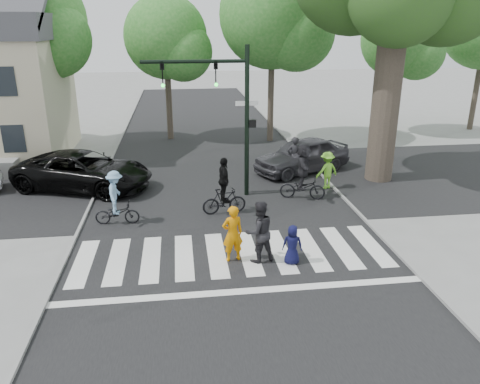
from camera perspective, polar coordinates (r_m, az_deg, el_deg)
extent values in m
plane|color=gray|center=(13.78, -0.42, -9.43)|extent=(120.00, 120.00, 0.00)
cube|color=black|center=(18.27, -2.38, -1.77)|extent=(10.00, 70.00, 0.01)
cube|color=black|center=(21.08, -3.14, 1.22)|extent=(70.00, 10.00, 0.01)
cube|color=gray|center=(18.54, -18.13, -2.32)|extent=(0.10, 70.00, 0.10)
cube|color=gray|center=(19.33, 12.69, -0.88)|extent=(0.10, 70.00, 0.10)
cube|color=silver|center=(14.88, -18.58, -8.17)|extent=(0.55, 3.00, 0.01)
cube|color=silver|center=(14.71, -14.73, -8.09)|extent=(0.55, 3.00, 0.01)
cube|color=silver|center=(14.61, -10.80, -7.97)|extent=(0.55, 3.00, 0.01)
cube|color=silver|center=(14.57, -6.84, -7.81)|extent=(0.55, 3.00, 0.01)
cube|color=silver|center=(14.60, -2.88, -7.61)|extent=(0.55, 3.00, 0.01)
cube|color=silver|center=(14.70, 1.04, -7.38)|extent=(0.55, 3.00, 0.01)
cube|color=silver|center=(14.87, 4.88, -7.13)|extent=(0.55, 3.00, 0.01)
cube|color=silver|center=(15.10, 8.61, -6.84)|extent=(0.55, 3.00, 0.01)
cube|color=silver|center=(15.40, 12.22, -6.54)|extent=(0.55, 3.00, 0.01)
cube|color=silver|center=(15.75, 15.67, -6.23)|extent=(0.55, 3.00, 0.01)
cube|color=silver|center=(12.75, 0.27, -12.02)|extent=(10.00, 0.30, 0.01)
cylinder|color=black|center=(18.69, 0.84, 8.33)|extent=(0.18, 0.18, 6.00)
cylinder|color=black|center=(18.18, -5.60, 15.56)|extent=(4.00, 0.14, 0.14)
imported|color=black|center=(18.27, -2.97, 14.23)|extent=(0.16, 0.20, 1.00)
sphere|color=#19E533|center=(18.19, -2.91, 12.94)|extent=(0.14, 0.14, 0.14)
imported|color=black|center=(18.21, -9.44, 13.98)|extent=(0.16, 0.20, 1.00)
sphere|color=#19E533|center=(18.14, -9.38, 12.69)|extent=(0.14, 0.14, 0.14)
cube|color=black|center=(18.73, 1.52, 8.35)|extent=(0.28, 0.18, 0.30)
cube|color=#FF660C|center=(18.74, 1.85, 8.36)|extent=(0.02, 0.14, 0.20)
cube|color=white|center=(18.55, 0.86, 10.76)|extent=(0.90, 0.04, 0.18)
cylinder|color=brown|center=(21.64, 17.35, 10.39)|extent=(1.20, 1.20, 7.00)
cylinder|color=brown|center=(21.34, 19.21, 18.20)|extent=(1.29, 1.74, 2.93)
cylinder|color=brown|center=(28.84, -23.09, 11.33)|extent=(0.36, 0.36, 6.44)
sphere|color=#287724|center=(28.62, -24.13, 18.59)|extent=(5.80, 5.80, 5.80)
sphere|color=#287724|center=(27.50, -21.93, 16.95)|extent=(4.06, 4.06, 4.06)
cylinder|color=brown|center=(28.99, -8.71, 11.85)|extent=(0.36, 0.36, 5.60)
sphere|color=#287724|center=(28.73, -9.06, 18.18)|extent=(4.80, 4.80, 4.80)
sphere|color=#287724|center=(28.04, -6.95, 16.60)|extent=(3.36, 3.36, 3.36)
cylinder|color=brown|center=(28.16, 3.81, 12.95)|extent=(0.36, 0.36, 6.72)
sphere|color=#287724|center=(27.96, 4.00, 20.78)|extent=(6.00, 6.00, 6.00)
sphere|color=#287724|center=(27.35, 6.94, 18.70)|extent=(4.20, 4.20, 4.20)
cylinder|color=brown|center=(31.53, 18.20, 11.62)|extent=(0.36, 0.36, 5.46)
sphere|color=#287724|center=(31.29, 18.84, 17.26)|extent=(4.60, 4.60, 4.60)
sphere|color=#287724|center=(31.11, 20.82, 15.58)|extent=(3.22, 3.22, 3.22)
cylinder|color=brown|center=(34.98, 26.95, 11.79)|extent=(0.36, 0.36, 6.16)
cube|color=black|center=(24.19, -25.88, 5.86)|extent=(1.00, 0.06, 1.30)
cube|color=black|center=(23.78, -26.83, 11.92)|extent=(1.00, 0.06, 1.30)
imported|color=orange|center=(13.90, -0.91, -5.09)|extent=(0.71, 0.54, 1.75)
imported|color=#0E0F34|center=(13.91, 6.39, -6.41)|extent=(0.66, 0.50, 1.22)
imported|color=black|center=(13.84, 2.33, -4.86)|extent=(1.09, 0.95, 1.91)
imported|color=black|center=(17.14, -14.74, -2.51)|extent=(1.57, 0.62, 0.81)
imported|color=#77A2C7|center=(16.87, -14.96, -0.06)|extent=(0.63, 1.03, 1.56)
imported|color=black|center=(17.45, -1.94, -1.09)|extent=(1.70, 0.67, 1.00)
imported|color=black|center=(17.18, -1.97, 1.43)|extent=(0.54, 1.05, 1.72)
imported|color=black|center=(19.09, 7.62, 0.55)|extent=(1.93, 1.14, 0.96)
imported|color=black|center=(18.81, 7.75, 3.18)|extent=(1.02, 1.78, 1.83)
imported|color=black|center=(21.05, -18.55, 2.46)|extent=(6.39, 4.53, 1.62)
imported|color=#39383D|center=(22.55, 7.59, 4.48)|extent=(5.18, 3.78, 1.64)
imported|color=#76D033|center=(20.38, 10.56, 2.61)|extent=(1.18, 0.91, 1.62)
imported|color=black|center=(21.73, 6.59, 4.28)|extent=(0.73, 0.52, 1.89)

